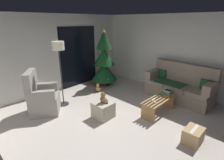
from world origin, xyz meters
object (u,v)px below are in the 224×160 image
(remote_graphite, at_px, (160,96))
(christmas_tree, at_px, (104,61))
(armchair, at_px, (42,98))
(remote_silver, at_px, (154,102))
(coffee_table, at_px, (159,103))
(couch, at_px, (179,87))
(book_stack, at_px, (168,93))
(teddy_bear_chestnut, at_px, (103,98))
(teddy_bear_honey_by_tree, at_px, (98,88))
(remote_white, at_px, (153,99))
(cardboard_box_taped_mid_floor, at_px, (193,135))
(ottoman, at_px, (103,110))
(floor_lamp, at_px, (59,52))
(cell_phone, at_px, (168,90))

(remote_graphite, height_order, christmas_tree, christmas_tree)
(christmas_tree, distance_m, armchair, 2.57)
(christmas_tree, bearing_deg, remote_silver, -105.36)
(coffee_table, xyz_separation_m, remote_graphite, (0.14, 0.05, 0.14))
(couch, relative_size, book_stack, 7.18)
(teddy_bear_chestnut, relative_size, teddy_bear_honey_by_tree, 1.00)
(remote_white, distance_m, christmas_tree, 2.54)
(remote_white, height_order, cardboard_box_taped_mid_floor, remote_white)
(book_stack, relative_size, cardboard_box_taped_mid_floor, 0.65)
(teddy_bear_chestnut, bearing_deg, teddy_bear_honey_by_tree, 53.53)
(couch, xyz_separation_m, christmas_tree, (-0.76, 2.49, 0.50))
(cardboard_box_taped_mid_floor, bearing_deg, coffee_table, 63.48)
(coffee_table, bearing_deg, remote_graphite, 19.36)
(remote_white, relative_size, teddy_bear_chestnut, 0.55)
(coffee_table, xyz_separation_m, armchair, (-2.07, 2.17, 0.14))
(remote_graphite, relative_size, cardboard_box_taped_mid_floor, 0.37)
(remote_graphite, bearing_deg, teddy_bear_honey_by_tree, 15.21)
(ottoman, distance_m, cardboard_box_taped_mid_floor, 2.05)
(floor_lamp, xyz_separation_m, cardboard_box_taped_mid_floor, (0.94, -3.26, -1.36))
(remote_graphite, xyz_separation_m, floor_lamp, (-1.61, 2.14, 1.09))
(book_stack, height_order, armchair, armchair)
(remote_silver, height_order, cardboard_box_taped_mid_floor, remote_silver)
(floor_lamp, distance_m, cardboard_box_taped_mid_floor, 3.66)
(remote_graphite, relative_size, christmas_tree, 0.08)
(coffee_table, bearing_deg, remote_silver, -179.22)
(coffee_table, height_order, book_stack, book_stack)
(cardboard_box_taped_mid_floor, bearing_deg, remote_white, 72.02)
(cell_phone, distance_m, ottoman, 1.78)
(coffee_table, distance_m, teddy_bear_honey_by_tree, 2.20)
(remote_graphite, bearing_deg, armchair, 53.50)
(remote_graphite, distance_m, floor_lamp, 2.89)
(christmas_tree, distance_m, teddy_bear_chestnut, 2.29)
(teddy_bear_honey_by_tree, bearing_deg, remote_white, -90.15)
(armchair, xyz_separation_m, floor_lamp, (0.59, 0.02, 1.10))
(remote_white, xyz_separation_m, floor_lamp, (-1.31, 2.11, 1.09))
(floor_lamp, bearing_deg, couch, -39.41)
(armchair, distance_m, floor_lamp, 1.25)
(ottoman, height_order, teddy_bear_honey_by_tree, ottoman)
(coffee_table, distance_m, book_stack, 0.40)
(remote_graphite, relative_size, teddy_bear_honey_by_tree, 0.55)
(teddy_bear_chestnut, xyz_separation_m, teddy_bear_honey_by_tree, (0.98, 1.32, -0.39))
(armchair, height_order, floor_lamp, floor_lamp)
(remote_silver, distance_m, christmas_tree, 2.63)
(remote_graphite, relative_size, book_stack, 0.57)
(remote_graphite, bearing_deg, cardboard_box_taped_mid_floor, 156.44)
(coffee_table, bearing_deg, cardboard_box_taped_mid_floor, -116.52)
(floor_lamp, relative_size, ottoman, 4.05)
(remote_white, distance_m, cell_phone, 0.53)
(couch, xyz_separation_m, teddy_bear_honey_by_tree, (-1.35, 2.19, -0.28))
(couch, height_order, remote_silver, couch)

